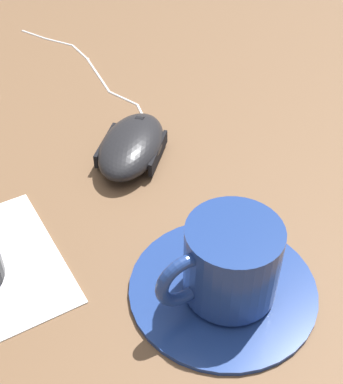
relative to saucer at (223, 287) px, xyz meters
name	(u,v)px	position (x,y,z in m)	size (l,w,h in m)	color
ground_plane	(80,223)	(-0.09, -0.12, 0.00)	(3.00, 3.00, 0.00)	brown
saucer	(223,287)	(0.00, 0.00, 0.00)	(0.16, 0.16, 0.01)	navy
coffee_cup	(229,262)	(0.01, 0.00, 0.04)	(0.07, 0.10, 0.07)	navy
computer_mouse	(132,146)	(-0.18, -0.07, 0.01)	(0.13, 0.10, 0.03)	black
mouse_cable	(88,67)	(-0.39, -0.12, 0.00)	(0.27, 0.18, 0.00)	white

